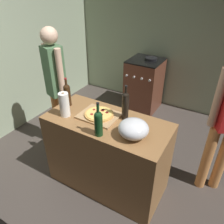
{
  "coord_description": "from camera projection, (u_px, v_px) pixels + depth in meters",
  "views": [
    {
      "loc": [
        1.03,
        -0.89,
        2.14
      ],
      "look_at": [
        0.05,
        0.78,
        0.94
      ],
      "focal_mm": 35.44,
      "sensor_mm": 36.0,
      "label": 1
    }
  ],
  "objects": [
    {
      "name": "kitchen_wall_left",
      "position": [
        27.0,
        39.0,
        3.4
      ],
      "size": [
        0.1,
        3.49,
        2.6
      ],
      "primitive_type": "cube",
      "color": "#99A889",
      "rests_on": "ground_plane"
    },
    {
      "name": "stove",
      "position": [
        144.0,
        85.0,
        3.97
      ],
      "size": [
        0.55,
        0.6,
        0.97
      ],
      "color": "brown",
      "rests_on": "ground_plane"
    },
    {
      "name": "wine_bottle_amber",
      "position": [
        98.0,
        122.0,
        1.96
      ],
      "size": [
        0.08,
        0.08,
        0.34
      ],
      "color": "#143819",
      "rests_on": "counter"
    },
    {
      "name": "paper_towel_roll",
      "position": [
        64.0,
        105.0,
        2.24
      ],
      "size": [
        0.1,
        0.1,
        0.26
      ],
      "color": "white",
      "rests_on": "counter"
    },
    {
      "name": "person_in_stripes",
      "position": [
        56.0,
        85.0,
        2.79
      ],
      "size": [
        0.35,
        0.25,
        1.67
      ],
      "color": "#D88C4C",
      "rests_on": "ground_plane"
    },
    {
      "name": "wine_bottle_clear",
      "position": [
        125.0,
        105.0,
        2.17
      ],
      "size": [
        0.07,
        0.07,
        0.37
      ],
      "color": "black",
      "rests_on": "counter"
    },
    {
      "name": "counter",
      "position": [
        107.0,
        154.0,
        2.46
      ],
      "size": [
        1.29,
        0.61,
        0.89
      ],
      "primitive_type": "cube",
      "color": "olive",
      "rests_on": "ground_plane"
    },
    {
      "name": "cutting_board",
      "position": [
        99.0,
        116.0,
        2.29
      ],
      "size": [
        0.4,
        0.32,
        0.02
      ],
      "primitive_type": "cube",
      "color": "tan",
      "rests_on": "counter"
    },
    {
      "name": "kitchen_wall_rear",
      "position": [
        175.0,
        34.0,
        3.68
      ],
      "size": [
        4.23,
        0.1,
        2.6
      ],
      "primitive_type": "cube",
      "color": "#99A889",
      "rests_on": "ground_plane"
    },
    {
      "name": "ground_plane",
      "position": [
        132.0,
        145.0,
        3.28
      ],
      "size": [
        4.23,
        3.49,
        0.02
      ],
      "primitive_type": "cube",
      "color": "#3F3833"
    },
    {
      "name": "pizza",
      "position": [
        99.0,
        114.0,
        2.28
      ],
      "size": [
        0.3,
        0.3,
        0.03
      ],
      "color": "tan",
      "rests_on": "cutting_board"
    },
    {
      "name": "wine_bottle_green",
      "position": [
        67.0,
        94.0,
        2.43
      ],
      "size": [
        0.07,
        0.07,
        0.33
      ],
      "color": "#331E0F",
      "rests_on": "counter"
    },
    {
      "name": "mixing_bowl",
      "position": [
        133.0,
        129.0,
        1.96
      ],
      "size": [
        0.28,
        0.28,
        0.17
      ],
      "color": "#B2B2B7",
      "rests_on": "counter"
    }
  ]
}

